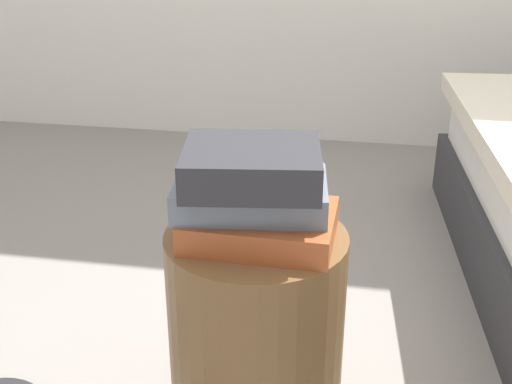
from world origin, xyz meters
TOP-DOWN VIEW (x-y plane):
  - side_table at (0.00, 0.00)m, footprint 0.32×0.32m
  - book_rust at (0.01, -0.01)m, footprint 0.25×0.19m
  - book_slate at (-0.01, 0.01)m, footprint 0.27×0.19m
  - book_charcoal at (-0.01, -0.01)m, footprint 0.25×0.21m

SIDE VIEW (x-z plane):
  - side_table at x=0.00m, z-range 0.00..0.52m
  - book_rust at x=0.01m, z-range 0.52..0.57m
  - book_slate at x=-0.01m, z-range 0.57..0.62m
  - book_charcoal at x=-0.01m, z-range 0.62..0.69m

